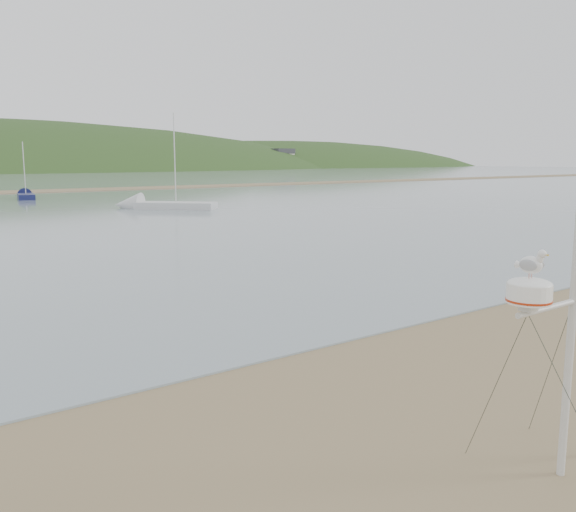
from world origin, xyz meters
TOP-DOWN VIEW (x-y plane):
  - mast_rig at (3.97, -1.65)m, footprint 2.04×2.18m
  - sailboat_white_near at (16.93, 39.06)m, footprint 6.98×7.13m
  - sailboat_blue_far at (12.55, 57.90)m, footprint 2.54×6.02m

SIDE VIEW (x-z plane):
  - sailboat_white_near at x=16.93m, z-range -3.67..4.27m
  - sailboat_blue_far at x=12.55m, z-range -2.62..3.23m
  - mast_rig at x=3.97m, z-range -1.19..3.41m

